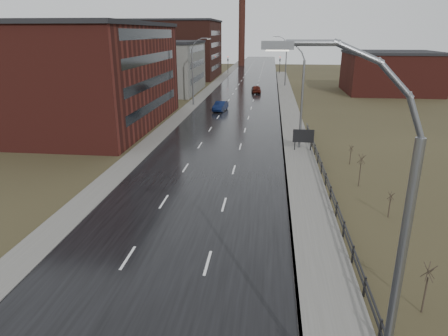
% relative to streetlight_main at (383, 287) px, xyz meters
% --- Properties ---
extents(road, '(14.00, 300.00, 0.06)m').
position_rel_streetlight_main_xyz_m(road, '(-8.47, 58.00, -6.03)').
color(road, black).
rests_on(road, ground).
extents(sidewalk_right, '(3.20, 180.00, 0.18)m').
position_rel_streetlight_main_xyz_m(sidewalk_right, '(0.13, 33.00, -5.97)').
color(sidewalk_right, '#595651').
rests_on(sidewalk_right, ground).
extents(curb_right, '(0.16, 180.00, 0.18)m').
position_rel_streetlight_main_xyz_m(curb_right, '(-1.39, 33.00, -5.97)').
color(curb_right, slate).
rests_on(curb_right, ground).
extents(sidewalk_left, '(2.40, 260.00, 0.12)m').
position_rel_streetlight_main_xyz_m(sidewalk_left, '(-16.67, 58.00, -6.00)').
color(sidewalk_left, '#595651').
rests_on(sidewalk_left, ground).
extents(warehouse_near, '(22.44, 28.56, 13.50)m').
position_rel_streetlight_main_xyz_m(warehouse_near, '(-29.46, 43.00, 0.70)').
color(warehouse_near, '#471914').
rests_on(warehouse_near, ground).
extents(warehouse_mid, '(16.32, 20.40, 10.50)m').
position_rel_streetlight_main_xyz_m(warehouse_mid, '(-26.46, 76.00, -0.80)').
color(warehouse_mid, slate).
rests_on(warehouse_mid, ground).
extents(warehouse_far, '(26.52, 24.48, 15.50)m').
position_rel_streetlight_main_xyz_m(warehouse_far, '(-31.47, 106.00, 1.70)').
color(warehouse_far, '#331611').
rests_on(warehouse_far, ground).
extents(building_right, '(18.36, 16.32, 8.50)m').
position_rel_streetlight_main_xyz_m(building_right, '(21.83, 80.00, -1.80)').
color(building_right, '#471914').
rests_on(building_right, ground).
extents(smokestack, '(2.70, 2.70, 30.70)m').
position_rel_streetlight_main_xyz_m(smokestack, '(-14.47, 148.00, 9.44)').
color(smokestack, '#331611').
rests_on(smokestack, ground).
extents(streetlight_main, '(3.91, 0.29, 12.11)m').
position_rel_streetlight_main_xyz_m(streetlight_main, '(0.00, 0.00, 0.00)').
color(streetlight_main, slate).
rests_on(streetlight_main, ground).
extents(streetlight_right_mid, '(3.36, 0.28, 11.35)m').
position_rel_streetlight_main_xyz_m(streetlight_right_mid, '(0.03, 34.00, -0.22)').
color(streetlight_right_mid, slate).
rests_on(streetlight_right_mid, ground).
extents(streetlight_left, '(3.36, 0.28, 11.35)m').
position_rel_streetlight_main_xyz_m(streetlight_left, '(-16.17, 60.00, -0.22)').
color(streetlight_left, slate).
rests_on(streetlight_left, ground).
extents(streetlight_right_far, '(3.36, 0.28, 11.35)m').
position_rel_streetlight_main_xyz_m(streetlight_right_far, '(0.03, 88.00, -0.22)').
color(streetlight_right_far, slate).
rests_on(streetlight_right_far, ground).
extents(guardrail, '(0.10, 53.05, 1.10)m').
position_rel_streetlight_main_xyz_m(guardrail, '(1.83, 16.32, -5.35)').
color(guardrail, black).
rests_on(guardrail, ground).
extents(shrub_c, '(0.60, 0.63, 2.54)m').
position_rel_streetlight_main_xyz_m(shrub_c, '(4.24, 7.12, -4.71)').
color(shrub_c, '#382D23').
rests_on(shrub_c, ground).
extents(shrub_d, '(0.45, 0.47, 1.87)m').
position_rel_streetlight_main_xyz_m(shrub_d, '(5.42, 17.27, -5.07)').
color(shrub_d, '#382D23').
rests_on(shrub_d, ground).
extents(shrub_e, '(0.66, 0.69, 2.80)m').
position_rel_streetlight_main_xyz_m(shrub_e, '(4.57, 23.11, -4.57)').
color(shrub_e, '#382D23').
rests_on(shrub_e, ground).
extents(shrub_f, '(0.46, 0.48, 1.92)m').
position_rel_streetlight_main_xyz_m(shrub_f, '(4.90, 29.04, -5.04)').
color(shrub_f, '#382D23').
rests_on(shrub_f, ground).
extents(billboard, '(2.23, 0.17, 2.46)m').
position_rel_streetlight_main_xyz_m(billboard, '(0.63, 32.92, -4.38)').
color(billboard, black).
rests_on(billboard, ground).
extents(traffic_light_left, '(0.58, 2.73, 5.30)m').
position_rel_streetlight_main_xyz_m(traffic_light_left, '(-16.47, 118.00, -1.46)').
color(traffic_light_left, black).
rests_on(traffic_light_left, ground).
extents(traffic_light_right, '(0.58, 2.73, 5.30)m').
position_rel_streetlight_main_xyz_m(traffic_light_right, '(-0.47, 118.00, -1.46)').
color(traffic_light_right, black).
rests_on(traffic_light_right, ground).
extents(car_near, '(2.22, 4.79, 1.52)m').
position_rel_streetlight_main_xyz_m(car_near, '(-11.05, 55.17, -5.30)').
color(car_near, '#0A1536').
rests_on(car_near, ground).
extents(car_far, '(2.31, 4.85, 1.60)m').
position_rel_streetlight_main_xyz_m(car_far, '(-6.04, 76.39, -5.26)').
color(car_far, '#41110A').
rests_on(car_far, ground).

